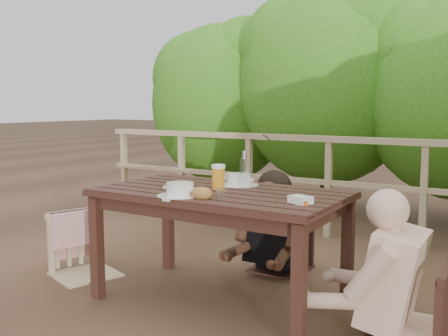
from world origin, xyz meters
The scene contains 16 objects.
ground centered at (0.00, 0.00, 0.00)m, with size 60.00×60.00×0.00m, color brown.
table centered at (0.00, 0.00, 0.37)m, with size 1.61×0.90×0.74m, color black.
chair_left centered at (-1.17, -0.11, 0.45)m, with size 0.45×0.45×0.91m, color tan.
chair_far centered at (0.05, 0.83, 0.43)m, with size 0.43×0.43×0.87m, color black.
chair_right centered at (1.22, 0.00, 0.45)m, with size 0.45×0.45×0.90m, color black.
woman centered at (0.05, 0.85, 0.62)m, with size 0.50×0.62×1.24m, color black, non-canonical shape.
diner_right centered at (1.25, 0.00, 0.71)m, with size 0.57×0.70×1.42m, color beige, non-canonical shape.
railing centered at (0.00, 2.00, 0.51)m, with size 5.60×0.10×1.01m, color tan.
hedge_row centered at (0.40, 3.20, 1.90)m, with size 6.60×1.60×3.80m, color #35711A, non-canonical shape.
soup_near centered at (-0.10, -0.30, 0.79)m, with size 0.29×0.29×0.10m, color white.
soup_far centered at (-0.01, 0.26, 0.79)m, with size 0.28×0.28×0.09m, color white.
bread_roll centered at (0.06, -0.30, 0.79)m, with size 0.14×0.11×0.08m, color #A36E3B.
beer_glass centered at (-0.04, 0.04, 0.83)m, with size 0.09×0.09×0.18m, color orange.
bottle centered at (0.09, 0.16, 0.88)m, with size 0.06×0.06×0.27m, color silver.
tumbler centered at (0.18, -0.28, 0.78)m, with size 0.07×0.07×0.08m, color white.
butter_tub centered at (0.63, -0.14, 0.77)m, with size 0.13×0.09×0.06m, color white.
Camera 1 is at (1.81, -2.85, 1.32)m, focal length 41.69 mm.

